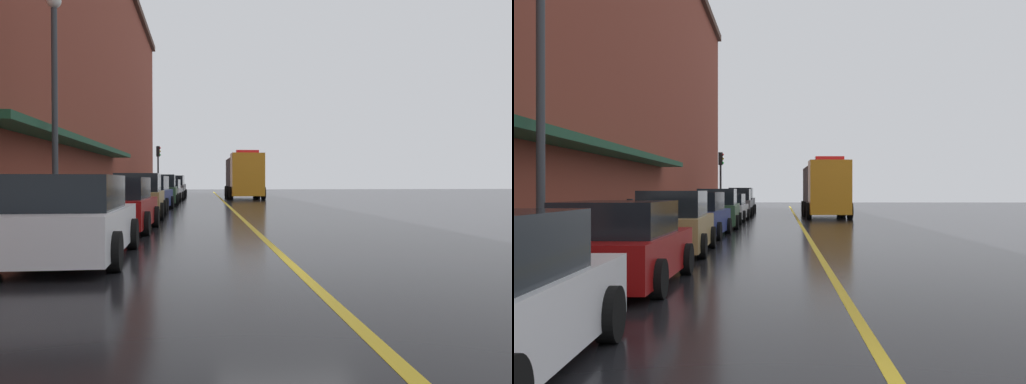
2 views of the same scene
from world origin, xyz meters
TOP-DOWN VIEW (x-y plane):
  - ground_plane at (0.00, 25.00)m, footprint 112.00×112.00m
  - sidewalk_left at (-6.20, 25.00)m, footprint 2.40×70.00m
  - lane_center_stripe at (0.00, 25.00)m, footprint 0.16×70.00m
  - brick_building_left at (-13.02, 24.00)m, footprint 12.42×64.00m
  - parked_car_0 at (-3.85, 0.81)m, footprint 2.16×4.56m
  - parked_car_1 at (-3.92, 6.28)m, footprint 2.15×4.38m
  - parked_car_2 at (-3.93, 11.82)m, footprint 2.10×4.51m
  - parked_car_3 at (-4.04, 17.39)m, footprint 2.15×4.67m
  - parked_car_4 at (-3.94, 23.19)m, footprint 2.15×4.84m
  - parked_car_5 at (-3.90, 28.91)m, footprint 2.14×4.53m
  - parked_car_6 at (-3.85, 35.21)m, footprint 2.04×4.68m
  - parked_car_7 at (-4.02, 40.92)m, footprint 2.16×4.27m
  - utility_truck at (1.88, 33.79)m, footprint 2.87×7.87m
  - parking_meter_0 at (-5.35, 18.47)m, footprint 0.14×0.18m
  - parking_meter_1 at (-5.35, 12.51)m, footprint 0.14×0.18m
  - parking_meter_2 at (-5.35, 7.62)m, footprint 0.14×0.18m
  - parking_meter_3 at (-5.35, 19.98)m, footprint 0.14×0.18m
  - parking_meter_4 at (-5.35, 34.22)m, footprint 0.14×0.18m
  - street_lamp_left at (-5.95, 7.67)m, footprint 0.44×0.44m
  - traffic_light_near at (-5.29, 37.84)m, footprint 0.38×0.36m

SIDE VIEW (x-z plane):
  - ground_plane at x=0.00m, z-range 0.00..0.00m
  - lane_center_stripe at x=0.00m, z-range 0.00..0.01m
  - sidewalk_left at x=-6.20m, z-range 0.00..0.15m
  - parked_car_1 at x=-3.92m, z-range -0.04..1.49m
  - parked_car_0 at x=-3.85m, z-range -0.04..1.49m
  - parked_car_5 at x=-3.90m, z-range -0.04..1.49m
  - parked_car_3 at x=-4.04m, z-range -0.05..1.61m
  - parked_car_2 at x=-3.93m, z-range -0.05..1.66m
  - parked_car_4 at x=-3.94m, z-range -0.06..1.74m
  - parked_car_6 at x=-3.85m, z-range -0.06..1.76m
  - parked_car_7 at x=-4.02m, z-range -0.07..1.85m
  - parking_meter_0 at x=-5.35m, z-range 0.39..1.72m
  - parking_meter_1 at x=-5.35m, z-range 0.39..1.72m
  - parking_meter_2 at x=-5.35m, z-range 0.39..1.72m
  - parking_meter_3 at x=-5.35m, z-range 0.39..1.72m
  - parking_meter_4 at x=-5.35m, z-range 0.39..1.72m
  - utility_truck at x=1.88m, z-range -0.09..3.67m
  - traffic_light_near at x=-5.29m, z-range 1.01..5.31m
  - street_lamp_left at x=-5.95m, z-range 0.93..7.87m
  - brick_building_left at x=-13.02m, z-range 0.01..17.59m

